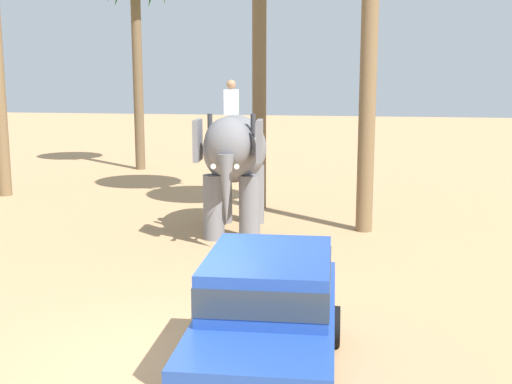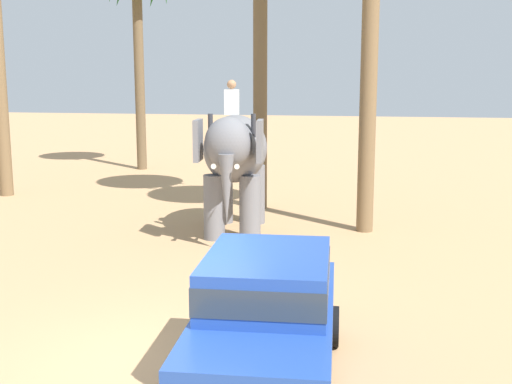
% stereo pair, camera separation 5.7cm
% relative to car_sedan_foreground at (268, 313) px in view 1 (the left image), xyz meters
% --- Properties ---
extents(ground_plane, '(120.00, 120.00, 0.00)m').
position_rel_car_sedan_foreground_xyz_m(ground_plane, '(-1.40, 0.11, -0.93)').
color(ground_plane, tan).
extents(car_sedan_foreground, '(2.09, 4.21, 1.70)m').
position_rel_car_sedan_foreground_xyz_m(car_sedan_foreground, '(0.00, 0.00, 0.00)').
color(car_sedan_foreground, '#23479E').
rests_on(car_sedan_foreground, ground).
extents(elephant_with_mahout, '(2.00, 3.97, 3.88)m').
position_rel_car_sedan_foreground_xyz_m(elephant_with_mahout, '(-2.26, 7.95, 1.06)').
color(elephant_with_mahout, slate).
rests_on(elephant_with_mahout, ground).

